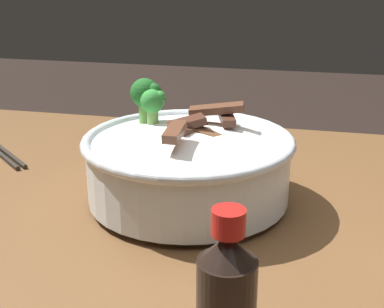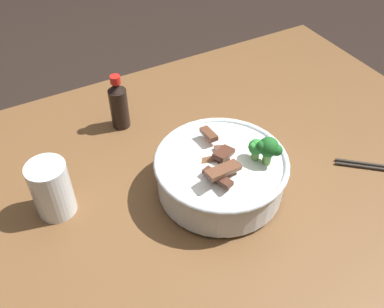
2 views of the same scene
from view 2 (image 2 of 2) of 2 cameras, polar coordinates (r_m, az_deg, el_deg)
The scene contains 4 objects.
dining_table at distance 1.00m, azimuth -2.09°, elevation -8.66°, with size 1.37×0.84×0.78m.
rice_bowl at distance 0.84m, azimuth 3.90°, elevation -2.21°, with size 0.26×0.26×0.15m.
drinking_glass at distance 0.85m, azimuth -18.00°, elevation -4.79°, with size 0.07×0.07×0.12m.
soy_sauce_bottle at distance 1.01m, azimuth -9.69°, elevation 6.50°, with size 0.04×0.04×0.14m.
Camera 2 is at (0.26, 0.56, 1.44)m, focal length 40.24 mm.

